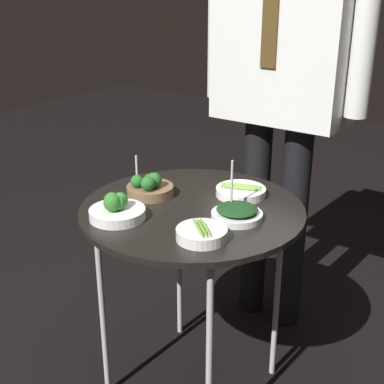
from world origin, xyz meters
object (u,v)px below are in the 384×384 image
bowl_broccoli_mid_right (117,209)px  serving_cart (192,220)px  bowl_spinach_front_left (237,213)px  waiter_figure (284,54)px  bowl_asparagus_front_right (241,191)px  bowl_broccoli_far_rim (150,187)px  bowl_asparagus_back_right (202,234)px

bowl_broccoli_mid_right → serving_cart: bearing=55.9°
bowl_spinach_front_left → waiter_figure: size_ratio=0.10×
bowl_asparagus_front_right → bowl_spinach_front_left: 0.18m
bowl_broccoli_mid_right → bowl_spinach_front_left: size_ratio=0.99×
bowl_broccoli_mid_right → bowl_asparagus_front_right: bearing=60.2°
bowl_asparagus_front_right → bowl_broccoli_mid_right: bearing=-119.8°
bowl_broccoli_far_rim → bowl_asparagus_front_right: (0.24, 0.17, -0.02)m
serving_cart → bowl_broccoli_far_rim: 0.18m
bowl_asparagus_front_right → bowl_spinach_front_left: size_ratio=0.96×
bowl_asparagus_back_right → bowl_broccoli_far_rim: bowl_broccoli_far_rim is taller
serving_cart → bowl_spinach_front_left: bearing=2.1°
serving_cart → bowl_broccoli_far_rim: (-0.17, -0.01, 0.08)m
bowl_broccoli_mid_right → bowl_broccoli_far_rim: (-0.03, 0.19, 0.00)m
serving_cart → bowl_broccoli_mid_right: bearing=-124.1°
serving_cart → waiter_figure: waiter_figure is taller
bowl_asparagus_back_right → bowl_broccoli_far_rim: (-0.31, 0.16, 0.01)m
serving_cart → bowl_spinach_front_left: 0.17m
bowl_asparagus_back_right → bowl_asparagus_front_right: bearing=102.3°
waiter_figure → bowl_broccoli_mid_right: bearing=-102.0°
bowl_spinach_front_left → bowl_broccoli_far_rim: bearing=-178.1°
serving_cart → bowl_asparagus_front_right: size_ratio=4.31×
bowl_broccoli_mid_right → bowl_asparagus_front_right: bowl_broccoli_mid_right is taller
bowl_spinach_front_left → bowl_asparagus_front_right: bearing=116.9°
serving_cart → waiter_figure: 0.70m
serving_cart → bowl_broccoli_far_rim: bearing=-178.2°
waiter_figure → serving_cart: bearing=-92.3°
bowl_asparagus_front_right → waiter_figure: (-0.05, 0.37, 0.39)m
serving_cart → bowl_asparagus_back_right: 0.23m
serving_cart → bowl_broccoli_far_rim: size_ratio=4.57×
bowl_broccoli_far_rim → serving_cart: bearing=1.8°
serving_cart → bowl_broccoli_mid_right: size_ratio=4.20×
bowl_asparagus_back_right → bowl_broccoli_mid_right: bearing=-173.2°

